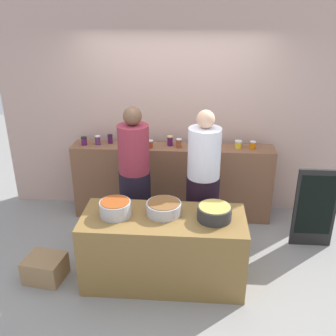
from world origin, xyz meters
The scene contains 21 objects.
ground centered at (0.00, 0.00, 0.00)m, with size 12.00×12.00×0.00m, color gray.
storefront_wall centered at (0.00, 1.45, 1.50)m, with size 4.80×0.12×3.00m, color #C1A092.
display_shelf centered at (0.00, 1.10, 0.52)m, with size 2.70×0.36×1.04m, color brown.
prep_table centered at (0.00, -0.30, 0.39)m, with size 1.70×0.70×0.78m, color brown.
preserve_jar_0 centered at (-1.18, 1.07, 1.09)m, with size 0.08×0.08×0.11m.
preserve_jar_1 centered at (-1.00, 1.10, 1.10)m, with size 0.07×0.07×0.12m.
preserve_jar_2 centered at (-0.85, 1.17, 1.10)m, with size 0.07×0.07×0.12m.
preserve_jar_3 centered at (-0.44, 1.08, 1.09)m, with size 0.08×0.08×0.11m.
preserve_jar_4 centered at (-0.29, 1.03, 1.09)m, with size 0.07×0.07×0.10m.
preserve_jar_5 centered at (-0.03, 1.13, 1.10)m, with size 0.08×0.08×0.13m.
preserve_jar_6 centered at (0.09, 1.06, 1.10)m, with size 0.07×0.07×0.12m.
preserve_jar_7 centered at (0.53, 1.08, 1.09)m, with size 0.07×0.07×0.11m.
preserve_jar_8 centered at (0.87, 1.11, 1.09)m, with size 0.09×0.09×0.10m.
preserve_jar_9 centered at (1.05, 1.08, 1.09)m, with size 0.08×0.08×0.11m.
cooking_pot_left centered at (-0.49, -0.30, 0.86)m, with size 0.32×0.32×0.16m.
cooking_pot_center centered at (0.00, -0.23, 0.85)m, with size 0.36×0.36×0.13m.
cooking_pot_right centered at (0.52, -0.30, 0.86)m, with size 0.35×0.35×0.15m.
cook_with_tongs centered at (-0.41, 0.45, 0.79)m, with size 0.38×0.38×1.74m.
cook_in_cap centered at (0.41, 0.35, 0.79)m, with size 0.39×0.39×1.74m.
bread_crate centered at (-1.29, -0.39, 0.13)m, with size 0.41×0.35×0.27m, color #93724C.
chalkboard_sign centered at (1.77, 0.48, 0.52)m, with size 0.50×0.05×1.03m.
Camera 1 is at (0.31, -3.73, 2.83)m, focal length 41.45 mm.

